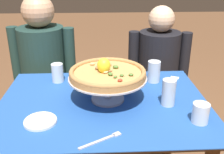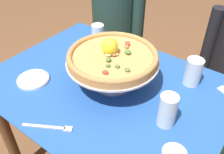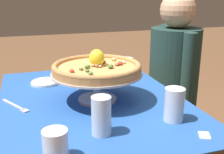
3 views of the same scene
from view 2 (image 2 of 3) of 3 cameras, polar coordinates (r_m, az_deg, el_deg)
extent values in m
cylinder|color=brown|center=(1.54, -23.36, -12.24)|extent=(0.06, 0.06, 0.71)
cylinder|color=brown|center=(1.80, -6.47, -0.10)|extent=(0.06, 0.06, 0.71)
cylinder|color=brown|center=(1.50, 21.69, -13.41)|extent=(0.06, 0.06, 0.71)
cube|color=brown|center=(1.14, -1.45, -2.34)|extent=(1.05, 0.77, 0.02)
cube|color=#23519E|center=(1.13, -1.46, -1.78)|extent=(1.09, 0.81, 0.00)
cylinder|color=#B7B7C1|center=(1.13, 0.11, -1.42)|extent=(0.17, 0.17, 0.01)
cylinder|color=#B7B7C1|center=(1.09, 0.12, 1.10)|extent=(0.04, 0.04, 0.11)
cylinder|color=#B7B7C1|center=(1.05, 0.12, 3.71)|extent=(0.40, 0.40, 0.01)
cylinder|color=tan|center=(1.04, 0.12, 4.48)|extent=(0.39, 0.39, 0.03)
torus|color=#AF7D47|center=(1.03, 0.12, 5.26)|extent=(0.39, 0.39, 0.02)
ellipsoid|color=beige|center=(1.03, -0.59, 5.50)|extent=(0.03, 0.03, 0.01)
ellipsoid|color=#4C7533|center=(0.97, -0.94, 2.74)|extent=(0.03, 0.03, 0.01)
ellipsoid|color=#C63D28|center=(1.10, 3.67, 7.80)|extent=(0.04, 0.04, 0.02)
ellipsoid|color=#4C7533|center=(1.04, 3.72, 5.89)|extent=(0.04, 0.04, 0.02)
ellipsoid|color=#996B42|center=(1.09, -0.69, 7.32)|extent=(0.04, 0.04, 0.02)
ellipsoid|color=beige|center=(1.13, 3.50, 8.56)|extent=(0.03, 0.02, 0.01)
ellipsoid|color=tan|center=(1.14, 0.12, 9.00)|extent=(0.03, 0.02, 0.01)
ellipsoid|color=#4C7533|center=(0.94, 3.62, 1.72)|extent=(0.03, 0.02, 0.01)
ellipsoid|color=#4C7533|center=(1.00, -0.85, 4.13)|extent=(0.03, 0.04, 0.02)
ellipsoid|color=#996B42|center=(1.03, 0.41, 5.34)|extent=(0.03, 0.03, 0.02)
ellipsoid|color=#996B42|center=(1.09, 3.43, 7.13)|extent=(0.03, 0.02, 0.01)
ellipsoid|color=#4C7533|center=(0.96, 1.26, 2.57)|extent=(0.02, 0.02, 0.01)
ellipsoid|color=tan|center=(1.03, 1.15, 5.36)|extent=(0.02, 0.02, 0.01)
ellipsoid|color=#C63D28|center=(0.93, -1.60, 1.14)|extent=(0.03, 0.03, 0.01)
ellipsoid|color=beige|center=(1.03, -0.84, 5.28)|extent=(0.03, 0.03, 0.01)
ellipsoid|color=yellow|center=(1.03, -0.51, 7.13)|extent=(0.09, 0.09, 0.08)
cylinder|color=silver|center=(0.93, 12.85, -7.64)|extent=(0.07, 0.07, 0.14)
cylinder|color=silver|center=(0.96, 12.52, -9.32)|extent=(0.06, 0.06, 0.06)
cylinder|color=silver|center=(1.42, -3.32, 10.01)|extent=(0.07, 0.07, 0.11)
cylinder|color=silver|center=(1.43, -3.28, 9.04)|extent=(0.06, 0.06, 0.06)
cylinder|color=silver|center=(1.16, 18.49, 1.16)|extent=(0.08, 0.08, 0.13)
cylinder|color=silver|center=(1.18, 18.12, -0.36)|extent=(0.07, 0.07, 0.05)
cylinder|color=white|center=(1.20, -17.96, -0.60)|extent=(0.15, 0.15, 0.01)
torus|color=silver|center=(1.20, -18.01, -0.37)|extent=(0.15, 0.15, 0.01)
cube|color=#B7B7C1|center=(0.98, -15.77, -11.13)|extent=(0.15, 0.10, 0.01)
cube|color=#B7B7C1|center=(0.95, -10.25, -11.90)|extent=(0.04, 0.04, 0.01)
cube|color=white|center=(1.20, 24.81, -2.81)|extent=(0.06, 0.05, 0.00)
cube|color=black|center=(2.09, 0.83, 1.34)|extent=(0.32, 0.35, 0.42)
cylinder|color=#1E3833|center=(1.84, 0.98, 13.72)|extent=(0.38, 0.38, 0.56)
cylinder|color=#1E3833|center=(1.96, -3.57, 16.57)|extent=(0.08, 0.08, 0.48)
cylinder|color=#1E3833|center=(1.70, 6.17, 12.91)|extent=(0.08, 0.08, 0.48)
cube|color=#1E3833|center=(1.85, 23.65, -8.37)|extent=(0.32, 0.35, 0.43)
cylinder|color=black|center=(1.60, 22.06, 7.65)|extent=(0.08, 0.08, 0.43)
camera|label=1|loc=(0.80, -94.35, -8.04)|focal=43.16mm
camera|label=3|loc=(0.78, 81.82, -17.07)|focal=44.81mm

